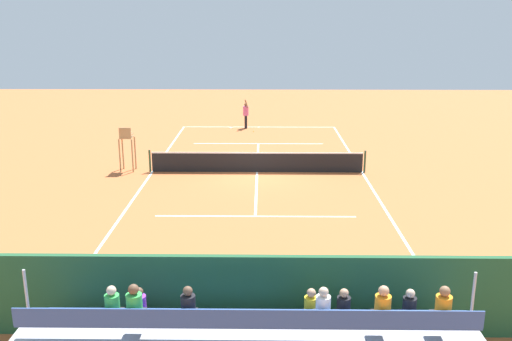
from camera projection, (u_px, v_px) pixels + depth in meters
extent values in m
plane|color=#BC6033|center=(257.00, 172.00, 26.68)|extent=(60.00, 60.00, 0.00)
cube|color=white|center=(259.00, 127.00, 37.27)|extent=(10.00, 0.10, 0.01)
cube|color=white|center=(253.00, 276.00, 16.09)|extent=(10.00, 0.10, 0.01)
cube|color=white|center=(362.00, 172.00, 26.62)|extent=(0.10, 22.00, 0.01)
cube|color=white|center=(153.00, 172.00, 26.74)|extent=(0.10, 22.00, 0.01)
cube|color=white|center=(258.00, 144.00, 32.50)|extent=(7.50, 0.10, 0.01)
cube|color=white|center=(255.00, 216.00, 20.85)|extent=(7.50, 0.10, 0.01)
cube|color=white|center=(257.00, 172.00, 26.68)|extent=(0.10, 12.10, 0.01)
cube|color=white|center=(259.00, 127.00, 37.27)|extent=(0.10, 0.30, 0.01)
cube|color=black|center=(257.00, 163.00, 26.56)|extent=(10.00, 0.02, 0.91)
cube|color=white|center=(257.00, 153.00, 26.43)|extent=(10.00, 0.04, 0.06)
cylinder|color=#2D5133|center=(365.00, 162.00, 26.47)|extent=(0.10, 0.10, 1.07)
cylinder|color=#2D5133|center=(150.00, 161.00, 26.60)|extent=(0.10, 0.10, 1.07)
cube|color=#235633|center=(250.00, 296.00, 12.93)|extent=(18.00, 0.16, 2.00)
cube|color=#B2B2B7|center=(250.00, 334.00, 12.80)|extent=(9.00, 0.10, 0.45)
cube|color=#B2B2B7|center=(250.00, 335.00, 12.42)|extent=(9.00, 0.80, 0.08)
cube|color=#B2B2B7|center=(250.00, 333.00, 12.83)|extent=(9.00, 0.04, 0.45)
cube|color=#335193|center=(250.00, 321.00, 12.21)|extent=(8.60, 0.36, 0.04)
cube|color=#335193|center=(249.00, 317.00, 11.98)|extent=(8.60, 0.03, 0.36)
cube|color=#B2B2B7|center=(249.00, 337.00, 11.53)|extent=(9.00, 0.80, 0.08)
cube|color=#B2B2B7|center=(249.00, 335.00, 11.94)|extent=(9.00, 0.04, 0.45)
cube|color=#335193|center=(249.00, 322.00, 11.32)|extent=(8.60, 0.36, 0.04)
cube|color=#335193|center=(248.00, 317.00, 11.09)|extent=(8.60, 0.03, 0.36)
cube|color=#B2B2B7|center=(248.00, 340.00, 10.63)|extent=(9.00, 0.80, 0.08)
cube|color=#B2B2B7|center=(248.00, 337.00, 11.05)|extent=(9.00, 0.04, 0.45)
cube|color=#335193|center=(247.00, 323.00, 10.42)|extent=(8.60, 0.36, 0.04)
cube|color=#335193|center=(247.00, 318.00, 10.20)|extent=(8.60, 0.03, 0.36)
cylinder|color=#B2B2B7|center=(470.00, 325.00, 11.38)|extent=(0.06, 0.06, 2.35)
cylinder|color=#B2B2B7|center=(30.00, 322.00, 11.50)|extent=(0.06, 0.06, 2.35)
cube|color=#2D2D33|center=(407.00, 316.00, 12.32)|extent=(0.32, 0.40, 0.12)
cylinder|color=black|center=(409.00, 307.00, 12.13)|extent=(0.30, 0.30, 0.45)
sphere|color=beige|center=(410.00, 294.00, 12.04)|extent=(0.20, 0.20, 0.20)
cube|color=#2D2D33|center=(310.00, 315.00, 12.34)|extent=(0.32, 0.40, 0.12)
cylinder|color=yellow|center=(311.00, 306.00, 12.15)|extent=(0.30, 0.30, 0.45)
sphere|color=tan|center=(311.00, 293.00, 12.06)|extent=(0.20, 0.20, 0.20)
cube|color=#2D2D33|center=(141.00, 314.00, 12.39)|extent=(0.32, 0.40, 0.12)
cylinder|color=purple|center=(140.00, 305.00, 12.20)|extent=(0.30, 0.30, 0.45)
sphere|color=brown|center=(139.00, 292.00, 12.11)|extent=(0.20, 0.20, 0.20)
cube|color=#2D2D33|center=(115.00, 315.00, 11.50)|extent=(0.32, 0.40, 0.12)
cylinder|color=green|center=(112.00, 305.00, 11.31)|extent=(0.30, 0.30, 0.45)
sphere|color=beige|center=(111.00, 291.00, 11.22)|extent=(0.20, 0.20, 0.20)
cube|color=#2D2D33|center=(440.00, 318.00, 10.53)|extent=(0.32, 0.40, 0.12)
cylinder|color=orange|center=(443.00, 307.00, 10.34)|extent=(0.30, 0.30, 0.45)
sphere|color=#8C6647|center=(445.00, 291.00, 10.25)|extent=(0.20, 0.20, 0.20)
cube|color=#2D2D33|center=(322.00, 316.00, 11.45)|extent=(0.32, 0.40, 0.12)
cylinder|color=white|center=(323.00, 306.00, 11.26)|extent=(0.30, 0.30, 0.45)
sphere|color=beige|center=(324.00, 292.00, 11.17)|extent=(0.20, 0.20, 0.20)
cube|color=#2D2D33|center=(189.00, 315.00, 11.48)|extent=(0.32, 0.40, 0.12)
cylinder|color=black|center=(188.00, 306.00, 11.29)|extent=(0.30, 0.30, 0.45)
sphere|color=brown|center=(188.00, 291.00, 11.20)|extent=(0.20, 0.20, 0.20)
cube|color=#2D2D33|center=(137.00, 316.00, 10.60)|extent=(0.32, 0.40, 0.12)
cylinder|color=green|center=(134.00, 305.00, 10.41)|extent=(0.30, 0.30, 0.45)
sphere|color=brown|center=(133.00, 289.00, 10.32)|extent=(0.20, 0.20, 0.20)
cube|color=#2D2D33|center=(342.00, 315.00, 12.34)|extent=(0.32, 0.40, 0.12)
cylinder|color=black|center=(344.00, 307.00, 12.14)|extent=(0.30, 0.30, 0.45)
sphere|color=tan|center=(344.00, 293.00, 12.05)|extent=(0.20, 0.20, 0.20)
cube|color=#2D2D33|center=(380.00, 317.00, 10.55)|extent=(0.32, 0.40, 0.12)
cylinder|color=orange|center=(383.00, 307.00, 10.35)|extent=(0.30, 0.30, 0.45)
sphere|color=tan|center=(384.00, 291.00, 10.27)|extent=(0.20, 0.20, 0.20)
cylinder|color=#A88456|center=(135.00, 153.00, 27.04)|extent=(0.07, 0.07, 1.60)
cylinder|color=#A88456|center=(123.00, 153.00, 27.05)|extent=(0.07, 0.07, 1.60)
cylinder|color=#A88456|center=(132.00, 156.00, 26.47)|extent=(0.07, 0.07, 1.60)
cylinder|color=#A88456|center=(120.00, 156.00, 26.47)|extent=(0.07, 0.07, 1.60)
cube|color=#A88456|center=(126.00, 137.00, 26.54)|extent=(0.56, 0.56, 0.06)
cube|color=#A88456|center=(125.00, 133.00, 26.23)|extent=(0.56, 0.06, 0.48)
cube|color=#A88456|center=(132.00, 134.00, 26.49)|extent=(0.04, 0.48, 0.04)
cube|color=#A88456|center=(121.00, 134.00, 26.50)|extent=(0.04, 0.48, 0.04)
cube|color=#9E754C|center=(328.00, 301.00, 13.83)|extent=(1.80, 0.40, 0.05)
cylinder|color=#9E754C|center=(358.00, 309.00, 13.88)|extent=(0.06, 0.06, 0.45)
cylinder|color=#9E754C|center=(298.00, 309.00, 13.90)|extent=(0.06, 0.06, 0.45)
cube|color=#9E754C|center=(330.00, 293.00, 13.57)|extent=(1.80, 0.04, 0.36)
cube|color=#334C8C|center=(267.00, 314.00, 13.73)|extent=(0.90, 0.36, 0.36)
cylinder|color=black|center=(246.00, 121.00, 36.90)|extent=(0.14, 0.14, 0.85)
cylinder|color=black|center=(246.00, 122.00, 36.69)|extent=(0.14, 0.14, 0.85)
cylinder|color=pink|center=(246.00, 111.00, 36.60)|extent=(0.43, 0.43, 0.60)
sphere|color=#8C6647|center=(246.00, 105.00, 36.49)|extent=(0.22, 0.22, 0.22)
cylinder|color=#8C6647|center=(246.00, 104.00, 36.25)|extent=(0.26, 0.14, 0.55)
cylinder|color=#8C6647|center=(245.00, 110.00, 36.80)|extent=(0.11, 0.11, 0.50)
cylinder|color=black|center=(232.00, 127.00, 37.14)|extent=(0.06, 0.28, 0.03)
torus|color=#D8CC4C|center=(231.00, 128.00, 36.89)|extent=(0.34, 0.34, 0.02)
cylinder|color=white|center=(231.00, 128.00, 36.89)|extent=(0.25, 0.25, 0.00)
sphere|color=#CCDB33|center=(253.00, 131.00, 35.72)|extent=(0.07, 0.07, 0.07)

